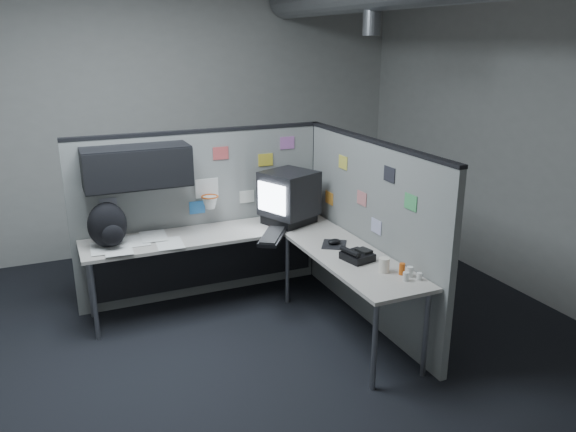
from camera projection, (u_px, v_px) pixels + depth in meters
name	position (u px, v px, depth m)	size (l,w,h in m)	color
room	(328.00, 85.00, 4.11)	(5.62, 5.62, 3.22)	black
partition_back	(187.00, 200.00, 5.21)	(2.44, 0.42, 1.63)	gray
partition_right	(369.00, 231.00, 4.89)	(0.07, 2.23, 1.63)	gray
desk	(248.00, 251.00, 5.01)	(2.31, 2.11, 0.73)	#B9B1A7
monitor	(289.00, 197.00, 5.33)	(0.58, 0.58, 0.50)	black
keyboard	(272.00, 236.00, 4.97)	(0.41, 0.50, 0.04)	black
mouse	(334.00, 243.00, 4.82)	(0.30, 0.31, 0.05)	black
phone	(357.00, 255.00, 4.48)	(0.24, 0.26, 0.10)	black
bottles	(408.00, 273.00, 4.15)	(0.14, 0.18, 0.09)	silver
cup	(384.00, 265.00, 4.24)	(0.08, 0.08, 0.11)	white
papers	(137.00, 243.00, 4.83)	(0.77, 0.56, 0.02)	white
backpack	(108.00, 226.00, 4.70)	(0.36, 0.34, 0.40)	black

